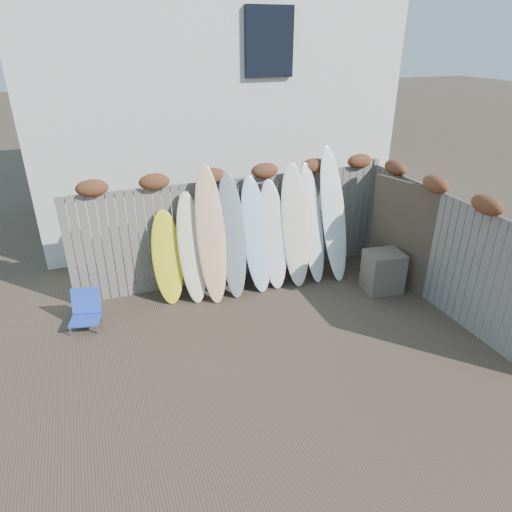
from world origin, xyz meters
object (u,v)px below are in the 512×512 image
object	(u,v)px
lattice_panel	(401,235)
surfboard_0	(167,257)
beach_chair	(86,310)
wooden_crate	(383,271)

from	to	relation	value
lattice_panel	surfboard_0	world-z (taller)	lattice_panel
beach_chair	surfboard_0	world-z (taller)	surfboard_0
beach_chair	lattice_panel	distance (m)	5.69
beach_chair	surfboard_0	xyz separation A→B (m)	(1.46, 0.40, 0.53)
beach_chair	wooden_crate	bearing A→B (deg)	-7.56
beach_chair	surfboard_0	distance (m)	1.60
wooden_crate	beach_chair	bearing A→B (deg)	172.44
wooden_crate	lattice_panel	world-z (taller)	lattice_panel
wooden_crate	surfboard_0	distance (m)	3.95
wooden_crate	lattice_panel	distance (m)	0.75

